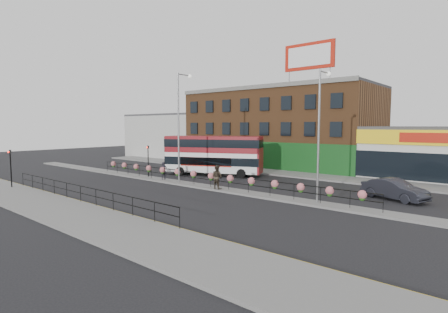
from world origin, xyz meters
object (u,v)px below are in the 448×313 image
Objects in this scene: lamp_column_east at (320,124)px; double_decker_bus at (214,151)px; lamp_column_west at (180,118)px; pedestrian_a at (164,171)px; car at (394,189)px; pedestrian_b at (217,177)px.

double_decker_bus is at bearing 158.60° from lamp_column_east.
lamp_column_west is at bearing -78.60° from double_decker_bus.
lamp_column_west is (2.36, 0.08, 5.10)m from pedestrian_a.
car is (18.45, -0.98, -1.85)m from double_decker_bus.
lamp_column_west reaches higher than double_decker_bus.
double_decker_bus reaches higher than pedestrian_a.
lamp_column_east reaches higher than car.
lamp_column_east is at bearing 0.71° from lamp_column_west.
pedestrian_b is at bearing 134.29° from car.
pedestrian_a is at bearing 124.52° from car.
pedestrian_a is 0.19× the size of lamp_column_east.
pedestrian_b is (7.31, -0.48, 0.14)m from pedestrian_a.
pedestrian_b is 7.02m from lamp_column_west.
pedestrian_a is 0.17× the size of lamp_column_west.
double_decker_bus is 7.02m from lamp_column_west.
pedestrian_a is 5.62m from lamp_column_west.
lamp_column_west is 1.12× the size of lamp_column_east.
pedestrian_a is at bearing -179.10° from lamp_column_east.
double_decker_bus is 18.56m from car.
pedestrian_b reaches higher than car.
double_decker_bus is 1.19× the size of lamp_column_east.
pedestrian_b is at bearing -175.21° from lamp_column_east.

